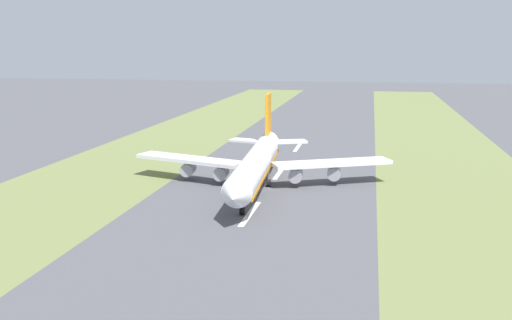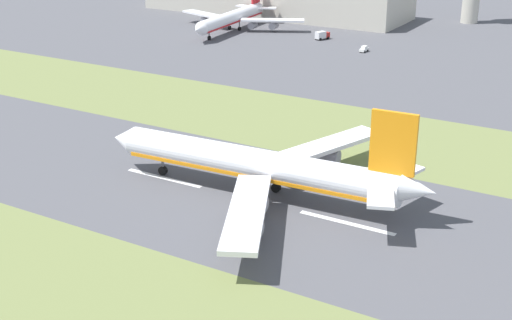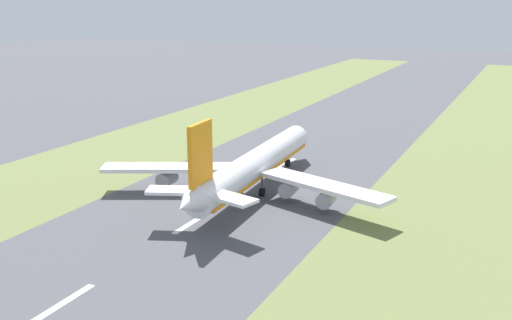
% 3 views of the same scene
% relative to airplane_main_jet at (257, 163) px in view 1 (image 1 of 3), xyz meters
% --- Properties ---
extents(ground_plane, '(800.00, 800.00, 0.00)m').
position_rel_airplane_main_jet_xyz_m(ground_plane, '(-2.73, 0.75, -6.02)').
color(ground_plane, '#4C4C51').
extents(grass_median_west, '(40.00, 600.00, 0.01)m').
position_rel_airplane_main_jet_xyz_m(grass_median_west, '(-47.73, 0.75, -6.02)').
color(grass_median_west, olive).
rests_on(grass_median_west, ground).
extents(grass_median_east, '(40.00, 600.00, 0.01)m').
position_rel_airplane_main_jet_xyz_m(grass_median_east, '(42.27, 0.75, -6.02)').
color(grass_median_east, olive).
rests_on(grass_median_east, ground).
extents(centreline_dash_near, '(1.20, 18.00, 0.01)m').
position_rel_airplane_main_jet_xyz_m(centreline_dash_near, '(-2.73, -58.10, -6.01)').
color(centreline_dash_near, silver).
rests_on(centreline_dash_near, ground).
extents(centreline_dash_mid, '(1.20, 18.00, 0.01)m').
position_rel_airplane_main_jet_xyz_m(centreline_dash_mid, '(-2.73, -18.10, -6.01)').
color(centreline_dash_mid, silver).
rests_on(centreline_dash_mid, ground).
extents(centreline_dash_far, '(1.20, 18.00, 0.01)m').
position_rel_airplane_main_jet_xyz_m(centreline_dash_far, '(-2.73, 21.90, -6.01)').
color(centreline_dash_far, silver).
rests_on(centreline_dash_far, ground).
extents(airplane_main_jet, '(64.02, 67.21, 20.20)m').
position_rel_airplane_main_jet_xyz_m(airplane_main_jet, '(0.00, 0.00, 0.00)').
color(airplane_main_jet, white).
rests_on(airplane_main_jet, ground).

